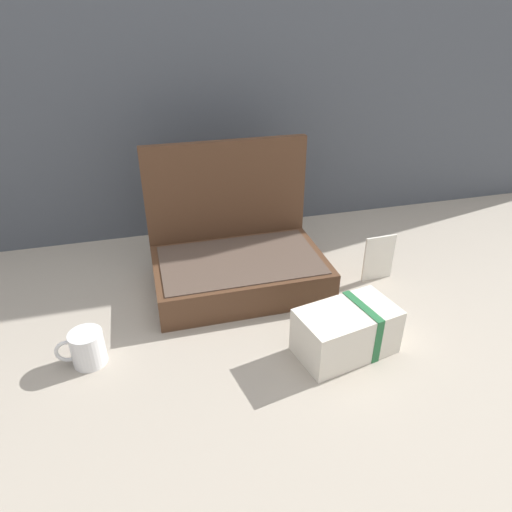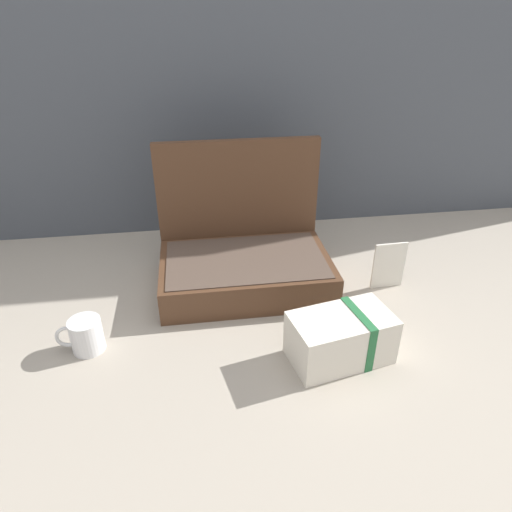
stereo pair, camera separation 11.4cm
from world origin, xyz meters
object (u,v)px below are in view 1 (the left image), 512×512
Objects in this scene: cream_toiletry_bag at (347,331)px; coffee_mug at (87,348)px; info_card_left at (379,258)px; open_suitcase at (237,257)px.

coffee_mug is (-0.60, 0.12, -0.02)m from cream_toiletry_bag.
info_card_left reaches higher than cream_toiletry_bag.
open_suitcase reaches higher than coffee_mug.
info_card_left is at bearing -13.01° from open_suitcase.
info_card_left is at bearing 50.29° from cream_toiletry_bag.
open_suitcase is 0.43m from info_card_left.
coffee_mug is at bearing -171.41° from info_card_left.
cream_toiletry_bag is (0.19, -0.37, -0.03)m from open_suitcase.
open_suitcase is 4.36× the size of coffee_mug.
coffee_mug is (-0.42, -0.26, -0.04)m from open_suitcase.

